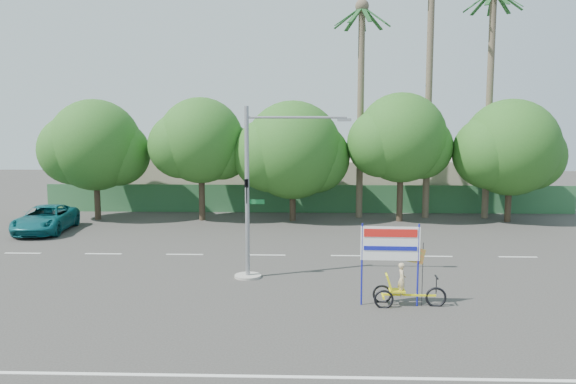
{
  "coord_description": "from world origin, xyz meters",
  "views": [
    {
      "loc": [
        -0.09,
        -18.51,
        6.22
      ],
      "look_at": [
        -0.86,
        4.45,
        3.5
      ],
      "focal_mm": 35.0,
      "sensor_mm": 36.0,
      "label": 1
    }
  ],
  "objects": [
    {
      "name": "ground",
      "position": [
        0.0,
        0.0,
        0.0
      ],
      "size": [
        120.0,
        120.0,
        0.0
      ],
      "primitive_type": "plane",
      "color": "#33302D",
      "rests_on": "ground"
    },
    {
      "name": "fence",
      "position": [
        0.0,
        21.5,
        1.0
      ],
      "size": [
        38.0,
        0.08,
        2.0
      ],
      "primitive_type": "cube",
      "color": "#336B3D",
      "rests_on": "ground"
    },
    {
      "name": "building_left",
      "position": [
        -10.0,
        26.0,
        2.0
      ],
      "size": [
        12.0,
        8.0,
        4.0
      ],
      "primitive_type": "cube",
      "color": "beige",
      "rests_on": "ground"
    },
    {
      "name": "building_right",
      "position": [
        8.0,
        26.0,
        1.8
      ],
      "size": [
        14.0,
        8.0,
        3.6
      ],
      "primitive_type": "cube",
      "color": "beige",
      "rests_on": "ground"
    },
    {
      "name": "tree_far_left",
      "position": [
        -14.05,
        18.0,
        4.76
      ],
      "size": [
        7.14,
        6.0,
        7.96
      ],
      "color": "#473828",
      "rests_on": "ground"
    },
    {
      "name": "tree_left",
      "position": [
        -7.05,
        18.0,
        5.06
      ],
      "size": [
        6.66,
        5.6,
        8.07
      ],
      "color": "#473828",
      "rests_on": "ground"
    },
    {
      "name": "tree_center",
      "position": [
        -1.05,
        18.0,
        4.47
      ],
      "size": [
        7.62,
        6.4,
        7.85
      ],
      "color": "#473828",
      "rests_on": "ground"
    },
    {
      "name": "tree_right",
      "position": [
        5.95,
        18.0,
        5.24
      ],
      "size": [
        6.9,
        5.8,
        8.36
      ],
      "color": "#473828",
      "rests_on": "ground"
    },
    {
      "name": "tree_far_right",
      "position": [
        12.95,
        18.0,
        4.64
      ],
      "size": [
        7.38,
        6.2,
        7.94
      ],
      "color": "#473828",
      "rests_on": "ground"
    },
    {
      "name": "palm_tall",
      "position": [
        8.0,
        19.5,
        10.46
      ],
      "size": [
        3.73,
        3.79,
        17.45
      ],
      "color": "#70604C",
      "rests_on": "ground"
    },
    {
      "name": "palm_mid",
      "position": [
        12.0,
        19.5,
        9.4
      ],
      "size": [
        3.73,
        3.79,
        15.45
      ],
      "color": "#70604C",
      "rests_on": "ground"
    },
    {
      "name": "palm_short",
      "position": [
        3.5,
        19.5,
        8.86
      ],
      "size": [
        3.73,
        3.79,
        14.45
      ],
      "color": "#70604C",
      "rests_on": "ground"
    },
    {
      "name": "traffic_signal",
      "position": [
        -2.2,
        3.98,
        2.92
      ],
      "size": [
        4.72,
        1.1,
        7.0
      ],
      "color": "gray",
      "rests_on": "ground"
    },
    {
      "name": "trike_billboard",
      "position": [
        3.08,
        0.52,
        1.18
      ],
      "size": [
        2.98,
        0.7,
        2.93
      ],
      "rotation": [
        0.0,
        0.0,
        -0.04
      ],
      "color": "black",
      "rests_on": "ground"
    },
    {
      "name": "pickup_truck",
      "position": [
        -15.43,
        13.54,
        0.77
      ],
      "size": [
        3.12,
        5.8,
        1.55
      ],
      "primitive_type": "imported",
      "rotation": [
        0.0,
        0.0,
        0.1
      ],
      "color": "#0E5B62",
      "rests_on": "ground"
    }
  ]
}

